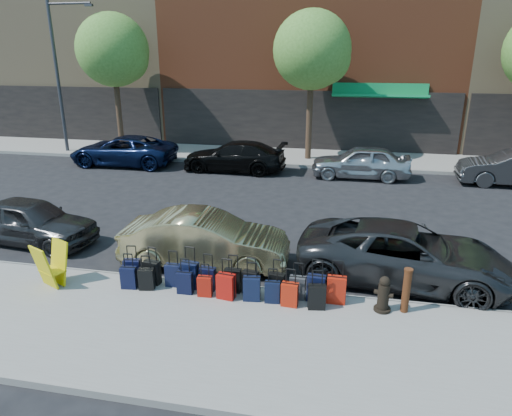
% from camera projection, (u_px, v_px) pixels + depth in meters
% --- Properties ---
extents(ground, '(120.00, 120.00, 0.00)m').
position_uv_depth(ground, '(267.00, 225.00, 15.25)').
color(ground, black).
rests_on(ground, ground).
extents(sidewalk_near, '(60.00, 4.00, 0.15)m').
position_uv_depth(sidewalk_near, '(211.00, 335.00, 9.21)').
color(sidewalk_near, gray).
rests_on(sidewalk_near, ground).
extents(sidewalk_far, '(60.00, 4.00, 0.15)m').
position_uv_depth(sidewalk_far, '(299.00, 157.00, 24.49)').
color(sidewalk_far, gray).
rests_on(sidewalk_far, ground).
extents(curb_near, '(60.00, 0.08, 0.15)m').
position_uv_depth(curb_near, '(235.00, 287.00, 11.08)').
color(curb_near, gray).
rests_on(curb_near, ground).
extents(curb_far, '(60.00, 0.08, 0.15)m').
position_uv_depth(curb_far, '(295.00, 166.00, 22.62)').
color(curb_far, gray).
rests_on(curb_far, ground).
extents(building_left, '(15.00, 12.12, 16.00)m').
position_uv_depth(building_left, '(89.00, 13.00, 32.25)').
color(building_left, '#937C5A').
rests_on(building_left, ground).
extents(tree_left, '(3.80, 3.80, 7.27)m').
position_uv_depth(tree_left, '(116.00, 52.00, 24.10)').
color(tree_left, black).
rests_on(tree_left, sidewalk_far).
extents(tree_center, '(3.80, 3.80, 7.27)m').
position_uv_depth(tree_center, '(315.00, 52.00, 22.15)').
color(tree_center, black).
rests_on(tree_center, sidewalk_far).
extents(streetlight, '(2.59, 0.18, 8.00)m').
position_uv_depth(streetlight, '(60.00, 67.00, 24.24)').
color(streetlight, '#333338').
rests_on(streetlight, sidewalk_far).
extents(suitcase_front_0, '(0.42, 0.27, 0.94)m').
position_uv_depth(suitcase_front_0, '(132.00, 271.00, 11.10)').
color(suitcase_front_0, black).
rests_on(suitcase_front_0, sidewalk_near).
extents(suitcase_front_1, '(0.42, 0.28, 0.93)m').
position_uv_depth(suitcase_front_1, '(152.00, 272.00, 11.03)').
color(suitcase_front_1, black).
rests_on(suitcase_front_1, sidewalk_near).
extents(suitcase_front_2, '(0.37, 0.21, 0.89)m').
position_uv_depth(suitcase_front_2, '(173.00, 275.00, 10.92)').
color(suitcase_front_2, black).
rests_on(suitcase_front_2, sidewalk_near).
extents(suitcase_front_3, '(0.45, 0.28, 1.02)m').
position_uv_depth(suitcase_front_3, '(190.00, 275.00, 10.84)').
color(suitcase_front_3, black).
rests_on(suitcase_front_3, sidewalk_near).
extents(suitcase_front_4, '(0.38, 0.23, 0.89)m').
position_uv_depth(suitcase_front_4, '(208.00, 278.00, 10.75)').
color(suitcase_front_4, black).
rests_on(suitcase_front_4, sidewalk_near).
extents(suitcase_front_5, '(0.38, 0.21, 0.92)m').
position_uv_depth(suitcase_front_5, '(233.00, 280.00, 10.65)').
color(suitcase_front_5, black).
rests_on(suitcase_front_5, sidewalk_near).
extents(suitcase_front_6, '(0.39, 0.25, 0.89)m').
position_uv_depth(suitcase_front_6, '(250.00, 282.00, 10.59)').
color(suitcase_front_6, black).
rests_on(suitcase_front_6, sidewalk_near).
extents(suitcase_front_7, '(0.39, 0.25, 0.89)m').
position_uv_depth(suitcase_front_7, '(277.00, 284.00, 10.48)').
color(suitcase_front_7, black).
rests_on(suitcase_front_7, sidewalk_near).
extents(suitcase_front_8, '(0.36, 0.21, 0.87)m').
position_uv_depth(suitcase_front_8, '(297.00, 288.00, 10.36)').
color(suitcase_front_8, '#323236').
rests_on(suitcase_front_8, sidewalk_near).
extents(suitcase_front_9, '(0.42, 0.25, 0.99)m').
position_uv_depth(suitcase_front_9, '(316.00, 288.00, 10.26)').
color(suitcase_front_9, black).
rests_on(suitcase_front_9, sidewalk_near).
extents(suitcase_front_10, '(0.42, 0.24, 1.01)m').
position_uv_depth(suitcase_front_10, '(336.00, 290.00, 10.18)').
color(suitcase_front_10, '#AE1B0B').
rests_on(suitcase_front_10, sidewalk_near).
extents(suitcase_back_0, '(0.39, 0.25, 0.87)m').
position_uv_depth(suitcase_back_0, '(129.00, 277.00, 10.82)').
color(suitcase_back_0, black).
rests_on(suitcase_back_0, sidewalk_near).
extents(suitcase_back_1, '(0.39, 0.27, 0.85)m').
position_uv_depth(suitcase_back_1, '(147.00, 279.00, 10.76)').
color(suitcase_back_1, black).
rests_on(suitcase_back_1, sidewalk_near).
extents(suitcase_back_3, '(0.36, 0.22, 0.86)m').
position_uv_depth(suitcase_back_3, '(185.00, 282.00, 10.60)').
color(suitcase_back_3, black).
rests_on(suitcase_back_3, sidewalk_near).
extents(suitcase_back_4, '(0.34, 0.21, 0.79)m').
position_uv_depth(suitcase_back_4, '(205.00, 286.00, 10.47)').
color(suitcase_back_4, '#9E150A').
rests_on(suitcase_back_4, sidewalk_near).
extents(suitcase_back_5, '(0.44, 0.30, 0.96)m').
position_uv_depth(suitcase_back_5, '(226.00, 286.00, 10.36)').
color(suitcase_back_5, '#A5100A').
rests_on(suitcase_back_5, sidewalk_near).
extents(suitcase_back_6, '(0.41, 0.26, 0.91)m').
position_uv_depth(suitcase_back_6, '(252.00, 289.00, 10.29)').
color(suitcase_back_6, black).
rests_on(suitcase_back_6, sidewalk_near).
extents(suitcase_back_7, '(0.35, 0.22, 0.81)m').
position_uv_depth(suitcase_back_7, '(272.00, 292.00, 10.21)').
color(suitcase_back_7, black).
rests_on(suitcase_back_7, sidewalk_near).
extents(suitcase_back_8, '(0.38, 0.24, 0.87)m').
position_uv_depth(suitcase_back_8, '(290.00, 294.00, 10.06)').
color(suitcase_back_8, '#B21E0B').
rests_on(suitcase_back_8, sidewalk_near).
extents(suitcase_back_9, '(0.41, 0.27, 0.90)m').
position_uv_depth(suitcase_back_9, '(317.00, 297.00, 9.95)').
color(suitcase_back_9, black).
rests_on(suitcase_back_9, sidewalk_near).
extents(fire_hydrant, '(0.42, 0.37, 0.82)m').
position_uv_depth(fire_hydrant, '(383.00, 295.00, 9.84)').
color(fire_hydrant, black).
rests_on(fire_hydrant, sidewalk_near).
extents(bollard, '(0.19, 0.19, 1.02)m').
position_uv_depth(bollard, '(406.00, 290.00, 9.75)').
color(bollard, '#38190C').
rests_on(bollard, sidewalk_near).
extents(display_rack, '(0.82, 0.85, 1.07)m').
position_uv_depth(display_rack, '(51.00, 265.00, 10.86)').
color(display_rack, '#D3C20B').
rests_on(display_rack, sidewalk_near).
extents(car_near_0, '(4.21, 2.05, 1.38)m').
position_uv_depth(car_near_0, '(30.00, 221.00, 13.62)').
color(car_near_0, '#303032').
rests_on(car_near_0, ground).
extents(car_near_1, '(4.51, 1.77, 1.46)m').
position_uv_depth(car_near_1, '(205.00, 240.00, 12.16)').
color(car_near_1, tan).
rests_on(car_near_1, ground).
extents(car_near_2, '(5.50, 3.08, 1.45)m').
position_uv_depth(car_near_2, '(405.00, 254.00, 11.35)').
color(car_near_2, '#2F3032').
rests_on(car_near_2, ground).
extents(car_far_0, '(5.33, 2.52, 1.47)m').
position_uv_depth(car_far_0, '(123.00, 150.00, 22.95)').
color(car_far_0, '#0B1534').
rests_on(car_far_0, ground).
extents(car_far_1, '(4.99, 2.16, 1.43)m').
position_uv_depth(car_far_1, '(234.00, 156.00, 21.77)').
color(car_far_1, black).
rests_on(car_far_1, ground).
extents(car_far_2, '(4.39, 1.79, 1.49)m').
position_uv_depth(car_far_2, '(361.00, 162.00, 20.57)').
color(car_far_2, '#B5B8BC').
rests_on(car_far_2, ground).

